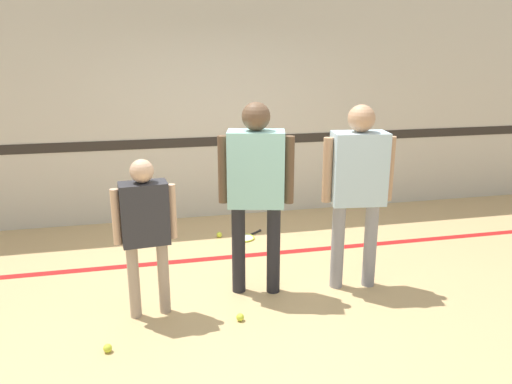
{
  "coord_description": "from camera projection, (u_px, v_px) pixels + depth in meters",
  "views": [
    {
      "loc": [
        -0.9,
        -4.09,
        2.21
      ],
      "look_at": [
        0.03,
        0.06,
        0.97
      ],
      "focal_mm": 35.0,
      "sensor_mm": 36.0,
      "label": 1
    }
  ],
  "objects": [
    {
      "name": "racket_spare_on_floor",
      "position": [
        245.0,
        237.0,
        5.99
      ],
      "size": [
        0.45,
        0.4,
        0.03
      ],
      "rotation": [
        0.0,
        0.0,
        0.68
      ],
      "color": "#C6D838",
      "rests_on": "ground_plane"
    },
    {
      "name": "tennis_ball_stray_left",
      "position": [
        108.0,
        348.0,
        3.75
      ],
      "size": [
        0.07,
        0.07,
        0.07
      ],
      "primitive_type": "sphere",
      "color": "#CCE038",
      "rests_on": "ground_plane"
    },
    {
      "name": "tennis_ball_near_instructor",
      "position": [
        240.0,
        317.0,
        4.18
      ],
      "size": [
        0.07,
        0.07,
        0.07
      ],
      "primitive_type": "sphere",
      "color": "#CCE038",
      "rests_on": "ground_plane"
    },
    {
      "name": "floor_stripe",
      "position": [
        237.0,
        256.0,
        5.47
      ],
      "size": [
        14.4,
        0.1,
        0.01
      ],
      "color": "red",
      "rests_on": "ground_plane"
    },
    {
      "name": "ground_plane",
      "position": [
        254.0,
        294.0,
        4.64
      ],
      "size": [
        16.0,
        16.0,
        0.0
      ],
      "primitive_type": "plane",
      "color": "tan"
    },
    {
      "name": "person_student_left",
      "position": [
        145.0,
        222.0,
        4.06
      ],
      "size": [
        0.52,
        0.25,
        1.36
      ],
      "rotation": [
        0.0,
        0.0,
        0.1
      ],
      "color": "tan",
      "rests_on": "ground_plane"
    },
    {
      "name": "wall_back",
      "position": [
        215.0,
        97.0,
        6.39
      ],
      "size": [
        16.0,
        0.07,
        3.2
      ],
      "color": "beige",
      "rests_on": "ground_plane"
    },
    {
      "name": "tennis_ball_by_spare_racket",
      "position": [
        219.0,
        235.0,
        6.02
      ],
      "size": [
        0.07,
        0.07,
        0.07
      ],
      "primitive_type": "sphere",
      "color": "#CCE038",
      "rests_on": "ground_plane"
    },
    {
      "name": "person_student_right",
      "position": [
        358.0,
        178.0,
        4.51
      ],
      "size": [
        0.65,
        0.32,
        1.73
      ],
      "rotation": [
        0.0,
        0.0,
        3.02
      ],
      "color": "gray",
      "rests_on": "ground_plane"
    },
    {
      "name": "person_instructor",
      "position": [
        256.0,
        179.0,
        4.4
      ],
      "size": [
        0.65,
        0.38,
        1.77
      ],
      "rotation": [
        0.0,
        0.0,
        -0.24
      ],
      "color": "#232328",
      "rests_on": "ground_plane"
    }
  ]
}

